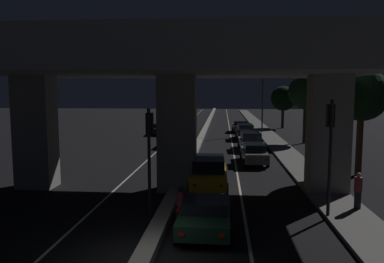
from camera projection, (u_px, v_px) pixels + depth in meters
name	position (u px, v px, depth m)	size (l,w,h in m)	color
lane_line_left_inner	(176.00, 134.00, 46.40)	(0.12, 126.00, 0.00)	beige
lane_line_right_inner	(231.00, 135.00, 45.84)	(0.12, 126.00, 0.00)	beige
median_divider	(203.00, 133.00, 46.10)	(0.63, 126.00, 0.34)	gray
sidewalk_right	(275.00, 142.00, 38.53)	(2.14, 126.00, 0.16)	#5B5956
elevated_overpass	(177.00, 65.00, 19.56)	(20.26, 10.00, 9.05)	gray
traffic_light_left_of_median	(149.00, 142.00, 16.11)	(0.30, 0.49, 4.62)	black
traffic_light_right_of_median	(330.00, 138.00, 15.45)	(0.30, 0.49, 5.01)	black
street_lamp	(260.00, 92.00, 46.55)	(2.72, 0.32, 8.89)	#2D2D30
car_dark_green_lead	(205.00, 214.00, 14.19)	(2.09, 3.95, 1.31)	black
car_taxi_yellow_second	(209.00, 172.00, 20.53)	(2.14, 4.45, 1.74)	gold
car_grey_third	(254.00, 153.00, 27.67)	(1.94, 4.59, 1.50)	#515459
car_white_fourth	(250.00, 140.00, 34.11)	(2.20, 4.53, 1.61)	silver
car_black_fifth	(245.00, 132.00, 41.36)	(2.09, 4.63, 1.67)	black
car_grey_sixth	(240.00, 126.00, 48.60)	(2.07, 3.97, 1.40)	#515459
car_white_lead_oncoming	(179.00, 136.00, 36.28)	(1.94, 4.66, 1.83)	silver
car_dark_blue_second_oncoming	(161.00, 129.00, 46.01)	(2.18, 4.18, 1.32)	#141938
motorcycle_red_filtering_near	(180.00, 207.00, 15.29)	(0.32, 1.93, 1.52)	black
motorcycle_blue_filtering_mid	(192.00, 172.00, 21.89)	(0.33, 1.87, 1.43)	black
pedestrian_on_sidewalk	(358.00, 191.00, 16.51)	(0.34, 0.34, 1.62)	black
roadside_tree_kerbside_near	(362.00, 96.00, 23.23)	(3.28, 3.28, 6.75)	#38281C
roadside_tree_kerbside_mid	(306.00, 92.00, 37.76)	(3.50, 3.50, 6.99)	#2D2116
roadside_tree_kerbside_far	(283.00, 99.00, 53.19)	(3.52, 3.52, 6.02)	#38281C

